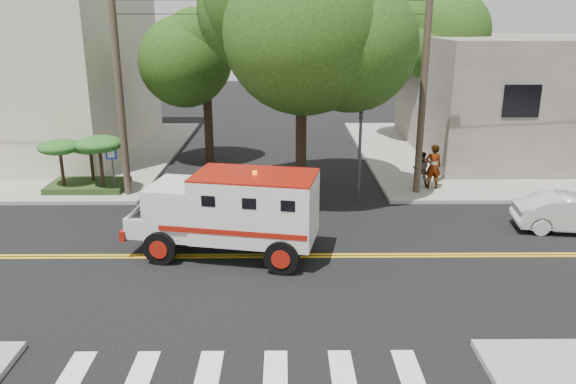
{
  "coord_description": "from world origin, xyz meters",
  "views": [
    {
      "loc": [
        0.78,
        -16.03,
        7.09
      ],
      "look_at": [
        0.92,
        1.54,
        1.6
      ],
      "focal_mm": 35.0,
      "sensor_mm": 36.0,
      "label": 1
    }
  ],
  "objects_px": {
    "pedestrian_a": "(433,167)",
    "pedestrian_b": "(421,169)",
    "armored_truck": "(231,209)",
    "parked_sedan": "(573,214)"
  },
  "relations": [
    {
      "from": "armored_truck",
      "to": "pedestrian_b",
      "type": "relative_size",
      "value": 4.09
    },
    {
      "from": "pedestrian_b",
      "to": "armored_truck",
      "type": "bearing_deg",
      "value": 54.03
    },
    {
      "from": "pedestrian_a",
      "to": "pedestrian_b",
      "type": "bearing_deg",
      "value": -45.61
    },
    {
      "from": "pedestrian_a",
      "to": "pedestrian_b",
      "type": "distance_m",
      "value": 0.61
    },
    {
      "from": "parked_sedan",
      "to": "pedestrian_a",
      "type": "bearing_deg",
      "value": 46.42
    },
    {
      "from": "pedestrian_a",
      "to": "pedestrian_b",
      "type": "xyz_separation_m",
      "value": [
        -0.41,
        0.4,
        -0.2
      ]
    },
    {
      "from": "parked_sedan",
      "to": "pedestrian_b",
      "type": "distance_m",
      "value": 6.48
    },
    {
      "from": "pedestrian_a",
      "to": "pedestrian_b",
      "type": "height_order",
      "value": "pedestrian_a"
    },
    {
      "from": "parked_sedan",
      "to": "pedestrian_b",
      "type": "height_order",
      "value": "pedestrian_b"
    },
    {
      "from": "pedestrian_b",
      "to": "parked_sedan",
      "type": "bearing_deg",
      "value": 140.14
    }
  ]
}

